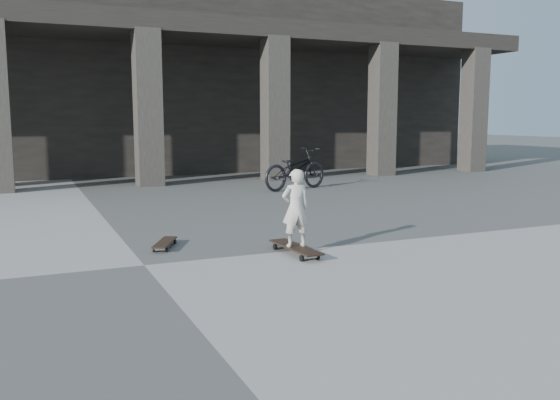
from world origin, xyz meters
name	(u,v)px	position (x,y,z in m)	size (l,w,h in m)	color
ground	(144,265)	(0.00, 0.00, 0.00)	(90.00, 90.00, 0.00)	#4C4C49
colonnade	(59,78)	(0.00, 13.77, 3.03)	(28.00, 8.82, 6.00)	black
longboard	(295,248)	(1.91, -0.21, 0.08)	(0.30, 1.08, 0.11)	black
skateboard_spare	(165,243)	(0.45, 0.86, 0.07)	(0.49, 0.75, 0.09)	black
child	(296,208)	(1.91, -0.21, 0.61)	(0.37, 0.24, 1.01)	beige
bicycle	(295,169)	(4.89, 6.16, 0.51)	(0.68, 1.94, 1.02)	black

